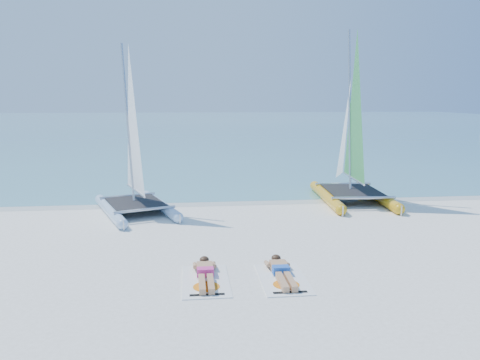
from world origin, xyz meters
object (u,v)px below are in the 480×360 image
object	(u,v)px
catamaran_blue	(133,161)
towel_a	(206,281)
sunbather_a	(205,273)
catamaran_yellow	(350,144)
sunbather_b	(281,271)
towel_b	(283,279)

from	to	relation	value
catamaran_blue	towel_a	bearing A→B (deg)	-91.13
sunbather_a	towel_a	bearing A→B (deg)	-90.00
catamaran_blue	catamaran_yellow	world-z (taller)	catamaran_yellow
catamaran_yellow	sunbather_b	bearing A→B (deg)	-114.97
catamaran_blue	sunbather_b	world-z (taller)	catamaran_blue
catamaran_yellow	sunbather_b	distance (m)	9.05
catamaran_blue	sunbather_a	bearing A→B (deg)	-90.60
catamaran_yellow	towel_a	bearing A→B (deg)	-123.20
catamaran_yellow	towel_b	world-z (taller)	catamaran_yellow
sunbather_b	towel_a	bearing A→B (deg)	-175.68
towel_b	sunbather_b	xyz separation A→B (m)	(0.00, 0.19, 0.11)
catamaran_blue	towel_b	bearing A→B (deg)	-79.28
catamaran_blue	sunbather_a	world-z (taller)	catamaran_blue
sunbather_a	towel_b	xyz separation A→B (m)	(1.67, -0.26, -0.11)
catamaran_blue	towel_b	xyz separation A→B (m)	(3.86, -6.55, -1.77)
towel_b	catamaran_yellow	bearing A→B (deg)	62.03
catamaran_blue	towel_a	size ratio (longest dim) A/B	3.22
sunbather_a	sunbather_b	world-z (taller)	same
catamaran_yellow	sunbather_b	world-z (taller)	catamaran_yellow
towel_b	sunbather_b	distance (m)	0.22
catamaran_yellow	catamaran_blue	bearing A→B (deg)	-166.65
towel_a	catamaran_yellow	bearing A→B (deg)	53.22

